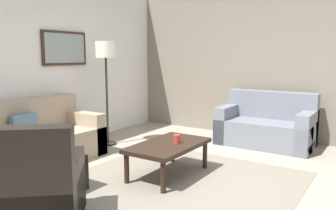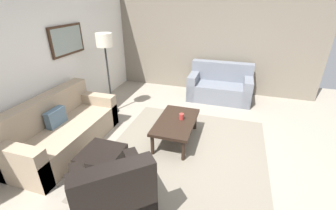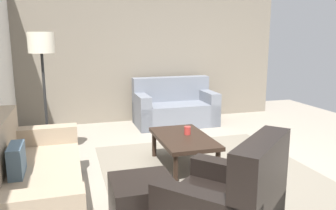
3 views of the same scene
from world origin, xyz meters
TOP-DOWN VIEW (x-y plane):
  - ground_plane at (0.00, 0.00)m, footprint 8.00×8.00m
  - rear_partition at (0.00, 2.60)m, footprint 6.00×0.12m
  - stone_feature_panel at (3.00, 0.00)m, footprint 0.12×5.20m
  - area_rug at (0.00, 0.00)m, footprint 2.85×2.57m
  - couch_main at (-0.41, 2.10)m, footprint 1.99×0.90m
  - couch_loveseat at (2.48, -0.30)m, footprint 0.83×1.50m
  - armchair_leather at (-1.43, 0.49)m, footprint 1.13×1.13m
  - ottoman at (-0.81, 1.04)m, footprint 0.56×0.56m
  - coffee_table at (0.32, 0.26)m, footprint 1.10×0.64m
  - cup at (0.39, 0.18)m, footprint 0.08×0.08m
  - lamp_standing at (0.99, 1.92)m, footprint 0.32×0.32m
  - framed_artwork at (0.66, 2.51)m, footprint 0.87×0.04m

SIDE VIEW (x-z plane):
  - ground_plane at x=0.00m, z-range 0.00..0.00m
  - area_rug at x=0.00m, z-range 0.00..0.01m
  - ottoman at x=-0.81m, z-range 0.00..0.40m
  - couch_main at x=-0.41m, z-range -0.14..0.74m
  - couch_loveseat at x=2.48m, z-range -0.14..0.74m
  - armchair_leather at x=-1.43m, z-range -0.17..0.78m
  - coffee_table at x=0.32m, z-range 0.15..0.56m
  - cup at x=0.39m, z-range 0.41..0.52m
  - rear_partition at x=0.00m, z-range 0.00..2.80m
  - stone_feature_panel at x=3.00m, z-range 0.00..2.80m
  - lamp_standing at x=0.99m, z-range 0.55..2.26m
  - framed_artwork at x=0.66m, z-range 1.33..1.88m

